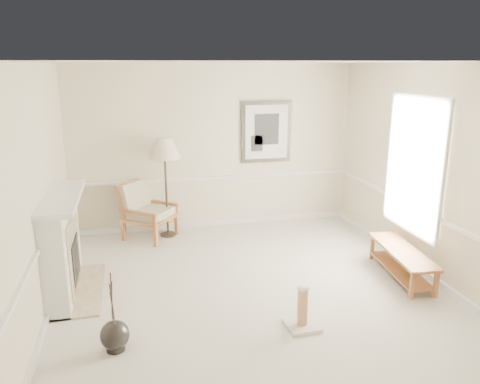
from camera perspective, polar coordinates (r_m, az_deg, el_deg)
The scene contains 8 objects.
ground at distance 6.21m, azimuth 1.51°, elevation -12.28°, with size 5.50×5.50×0.00m, color silver.
room at distance 5.70m, azimuth 2.79°, elevation 5.10°, with size 5.04×5.54×2.92m.
fireplace at distance 6.40m, azimuth -20.80°, elevation -6.17°, with size 0.64×1.64×1.31m.
floor_vase at distance 5.22m, azimuth -15.02°, elevation -16.59°, with size 0.30×0.30×0.89m.
armchair at distance 8.11m, azimuth -11.59°, elevation -1.87°, with size 1.06×1.05×0.96m.
floor_lamp at distance 7.86m, azimuth -9.18°, elevation 4.95°, with size 0.68×0.68×1.70m.
bench at distance 6.93m, azimuth 19.11°, elevation -7.67°, with size 0.57×1.45×0.40m.
scratching_post at distance 5.48m, azimuth 7.60°, elevation -14.57°, with size 0.37×0.37×0.51m.
Camera 1 is at (-1.40, -5.32, 2.89)m, focal length 35.00 mm.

